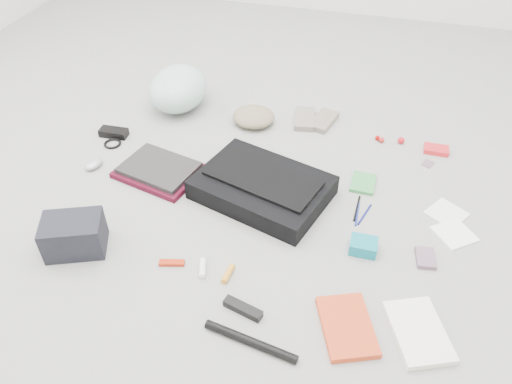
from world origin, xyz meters
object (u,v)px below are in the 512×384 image
(messenger_bag, at_px, (262,187))
(book_red, at_px, (347,326))
(accordion_wallet, at_px, (363,246))
(laptop, at_px, (159,168))
(camera_bag, at_px, (74,235))
(bike_helmet, at_px, (178,89))

(messenger_bag, height_order, book_red, messenger_bag)
(accordion_wallet, bearing_deg, book_red, -92.23)
(laptop, height_order, camera_bag, camera_bag)
(bike_helmet, xyz_separation_m, camera_bag, (0.01, -0.98, -0.04))
(messenger_bag, relative_size, bike_helmet, 1.46)
(bike_helmet, distance_m, accordion_wallet, 1.22)
(bike_helmet, relative_size, camera_bag, 1.67)
(book_red, distance_m, accordion_wallet, 0.33)
(messenger_bag, height_order, camera_bag, camera_bag)
(bike_helmet, relative_size, book_red, 1.51)
(messenger_bag, bearing_deg, laptop, -165.61)
(messenger_bag, xyz_separation_m, bike_helmet, (-0.56, 0.53, 0.06))
(camera_bag, height_order, book_red, camera_bag)
(bike_helmet, height_order, book_red, bike_helmet)
(bike_helmet, xyz_separation_m, book_red, (0.97, -1.05, -0.09))
(accordion_wallet, bearing_deg, laptop, 166.20)
(messenger_bag, bearing_deg, book_red, -35.62)
(laptop, relative_size, bike_helmet, 0.87)
(messenger_bag, height_order, bike_helmet, bike_helmet)
(messenger_bag, xyz_separation_m, book_red, (0.40, -0.52, -0.03))
(laptop, relative_size, camera_bag, 1.45)
(messenger_bag, bearing_deg, accordion_wallet, -7.82)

